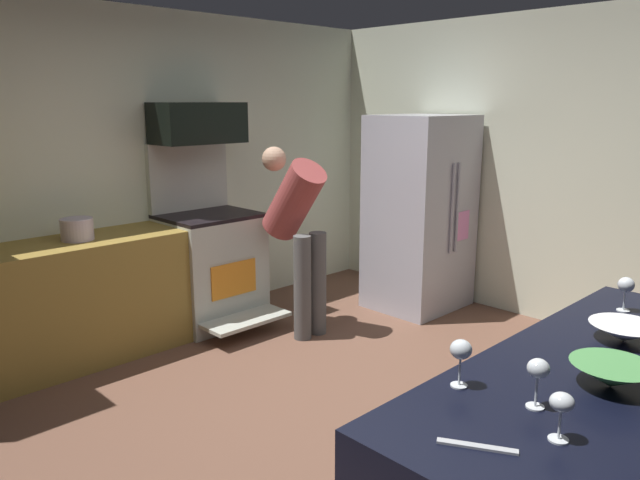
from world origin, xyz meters
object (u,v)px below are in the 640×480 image
wine_glass_far (538,371)px  wine_glass_extra (626,286)px  wine_glass_near (562,405)px  wine_glass_mid (461,352)px  refrigerator (420,213)px  person_cook (298,226)px  oven_range (210,264)px  microwave (198,123)px  mixing_bowl_small (624,332)px  stock_pot (77,229)px  mixing_bowl_large (612,375)px

wine_glass_far → wine_glass_extra: (1.17, 0.15, -0.00)m
wine_glass_near → wine_glass_mid: 0.41m
refrigerator → person_cook: 1.28m
oven_range → person_cook: 0.88m
microwave → wine_glass_extra: bearing=-88.0°
mixing_bowl_small → stock_pot: bearing=103.8°
mixing_bowl_large → wine_glass_near: wine_glass_near is taller
microwave → wine_glass_far: bearing=-106.7°
microwave → stock_pot: 1.32m
microwave → mixing_bowl_small: (-0.26, -3.51, -0.76)m
mixing_bowl_small → wine_glass_far: wine_glass_far is taller
wine_glass_extra → refrigerator: bearing=56.8°
microwave → wine_glass_mid: microwave is taller
wine_glass_near → wine_glass_extra: 1.34m
wine_glass_mid → wine_glass_extra: (1.22, -0.11, -0.01)m
person_cook → wine_glass_extra: size_ratio=9.07×
wine_glass_far → mixing_bowl_large: bearing=-19.0°
oven_range → mixing_bowl_small: oven_range is taller
mixing_bowl_small → wine_glass_mid: wine_glass_mid is taller
person_cook → microwave: bearing=115.8°
oven_range → wine_glass_near: 3.79m
mixing_bowl_small → wine_glass_mid: bearing=163.6°
wine_glass_near → wine_glass_far: wine_glass_far is taller
person_cook → wine_glass_extra: 2.60m
mixing_bowl_large → mixing_bowl_small: bearing=14.8°
microwave → mixing_bowl_large: microwave is taller
microwave → refrigerator: bearing=-33.3°
mixing_bowl_small → stock_pot: size_ratio=1.25×
refrigerator → mixing_bowl_small: bearing=-127.8°
mixing_bowl_small → wine_glass_mid: size_ratio=1.64×
refrigerator → wine_glass_near: (-2.82, -2.59, 0.14)m
refrigerator → stock_pot: refrigerator is taller
wine_glass_mid → wine_glass_far: (0.05, -0.26, -0.00)m
mixing_bowl_large → stock_pot: stock_pot is taller
wine_glass_near → wine_glass_mid: (0.09, 0.40, 0.02)m
microwave → wine_glass_extra: (0.12, -3.37, -0.67)m
mixing_bowl_small → wine_glass_far: 0.80m
wine_glass_far → microwave: bearing=73.3°
wine_glass_extra → wine_glass_near: bearing=-167.7°
person_cook → wine_glass_mid: 2.89m
person_cook → wine_glass_near: person_cook is taller
refrigerator → stock_pot: bearing=160.1°
oven_range → microwave: microwave is taller
microwave → person_cook: bearing=-64.2°
wine_glass_near → person_cook: bearing=61.3°
person_cook → mixing_bowl_small: bearing=-103.3°
mixing_bowl_small → mixing_bowl_large: bearing=-165.2°
person_cook → mixing_bowl_small: person_cook is taller
mixing_bowl_small → oven_range: bearing=85.6°
oven_range → wine_glass_mid: size_ratio=8.87×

